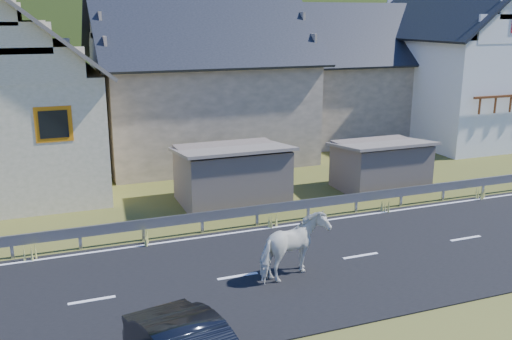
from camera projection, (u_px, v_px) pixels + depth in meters
name	position (u px, v px, depth m)	size (l,w,h in m)	color
ground	(360.00, 257.00, 17.52)	(160.00, 160.00, 0.00)	#363D14
road	(361.00, 256.00, 17.52)	(60.00, 7.00, 0.04)	black
lane_markings	(361.00, 256.00, 17.51)	(60.00, 6.60, 0.01)	silver
guardrail	(308.00, 204.00, 20.70)	(28.10, 0.09, 0.75)	#93969B
shed_left	(232.00, 176.00, 22.41)	(4.30, 3.30, 2.40)	#6C5D52
shed_right	(380.00, 166.00, 24.22)	(3.80, 2.90, 2.20)	#6C5D52
house_cream	(7.00, 86.00, 23.78)	(7.80, 9.80, 8.30)	#FAE4BA
house_stone_a	(197.00, 67.00, 29.51)	(10.80, 9.80, 8.90)	tan
house_stone_b	(347.00, 66.00, 34.85)	(9.80, 8.80, 8.10)	tan
house_white	(461.00, 53.00, 33.98)	(8.80, 10.80, 9.70)	silver
mountain	(85.00, 102.00, 186.88)	(440.00, 280.00, 260.00)	#263612
horse	(294.00, 247.00, 15.86)	(2.15, 0.98, 1.81)	silver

